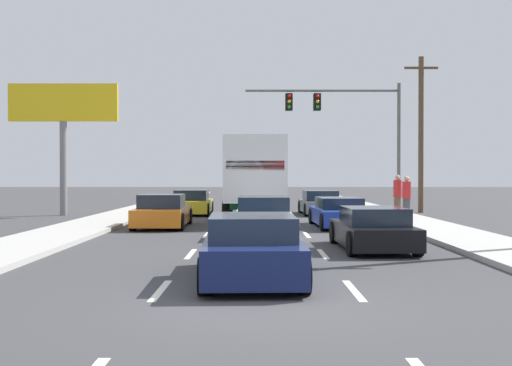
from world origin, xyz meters
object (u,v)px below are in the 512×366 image
(box_truck, at_px, (256,174))
(car_blue, at_px, (341,213))
(car_navy, at_px, (254,249))
(car_orange, at_px, (165,212))
(utility_pole_mid, at_px, (424,132))
(car_yellow, at_px, (195,203))
(car_white, at_px, (266,219))
(traffic_signal_mast, at_px, (339,114))
(pedestrian_near_corner, at_px, (409,197))
(pedestrian_mid_block, at_px, (400,195))
(car_gray, at_px, (323,203))
(car_black, at_px, (375,230))
(roadside_billboard, at_px, (66,118))

(box_truck, distance_m, car_blue, 5.17)
(box_truck, relative_size, car_navy, 2.14)
(car_orange, relative_size, utility_pole_mid, 0.52)
(car_yellow, relative_size, utility_pole_mid, 0.48)
(car_white, distance_m, traffic_signal_mast, 16.49)
(pedestrian_near_corner, relative_size, pedestrian_mid_block, 0.97)
(car_yellow, relative_size, car_blue, 0.89)
(box_truck, distance_m, traffic_signal_mast, 9.38)
(car_navy, distance_m, pedestrian_near_corner, 16.64)
(car_yellow, distance_m, traffic_signal_mast, 9.91)
(car_navy, relative_size, utility_pole_mid, 0.51)
(car_white, xyz_separation_m, car_gray, (3.06, 11.76, -0.03))
(car_black, xyz_separation_m, traffic_signal_mast, (1.39, 18.27, 4.97))
(car_white, relative_size, pedestrian_mid_block, 2.38)
(pedestrian_near_corner, bearing_deg, car_gray, 126.58)
(car_navy, distance_m, roadside_billboard, 21.77)
(car_yellow, height_order, car_black, car_yellow)
(car_gray, distance_m, pedestrian_near_corner, 5.66)
(roadside_billboard, xyz_separation_m, pedestrian_near_corner, (16.36, -3.84, -3.86))
(box_truck, relative_size, pedestrian_near_corner, 5.00)
(car_white, bearing_deg, box_truck, 92.52)
(car_orange, relative_size, pedestrian_mid_block, 2.31)
(car_navy, relative_size, pedestrian_near_corner, 2.34)
(car_black, xyz_separation_m, pedestrian_mid_block, (3.33, 11.53, 0.56))
(car_black, height_order, utility_pole_mid, utility_pole_mid)
(car_orange, height_order, box_truck, box_truck)
(car_blue, xyz_separation_m, utility_pole_mid, (5.65, 9.10, 3.79))
(car_gray, distance_m, car_blue, 7.63)
(car_orange, xyz_separation_m, car_blue, (6.86, 0.16, -0.03))
(traffic_signal_mast, bearing_deg, car_navy, -101.39)
(traffic_signal_mast, bearing_deg, car_orange, -126.30)
(car_white, bearing_deg, car_blue, 54.07)
(traffic_signal_mast, bearing_deg, car_black, -94.35)
(pedestrian_mid_block, bearing_deg, utility_pole_mid, 63.93)
(car_white, height_order, pedestrian_mid_block, pedestrian_mid_block)
(car_yellow, height_order, car_blue, car_yellow)
(car_gray, xyz_separation_m, car_black, (-0.11, -14.90, -0.03))
(car_white, height_order, car_navy, car_white)
(box_truck, height_order, car_black, box_truck)
(car_yellow, bearing_deg, car_gray, 1.28)
(traffic_signal_mast, xyz_separation_m, pedestrian_near_corner, (2.08, -7.90, -4.45))
(car_orange, bearing_deg, traffic_signal_mast, 53.70)
(car_blue, bearing_deg, car_gray, 89.54)
(car_orange, xyz_separation_m, utility_pole_mid, (12.51, 9.26, 3.76))
(box_truck, bearing_deg, pedestrian_near_corner, -4.51)
(car_gray, bearing_deg, car_navy, -99.72)
(car_navy, height_order, utility_pole_mid, utility_pole_mid)
(traffic_signal_mast, relative_size, utility_pole_mid, 1.05)
(car_yellow, distance_m, pedestrian_near_corner, 10.86)
(roadside_billboard, bearing_deg, car_white, -48.08)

